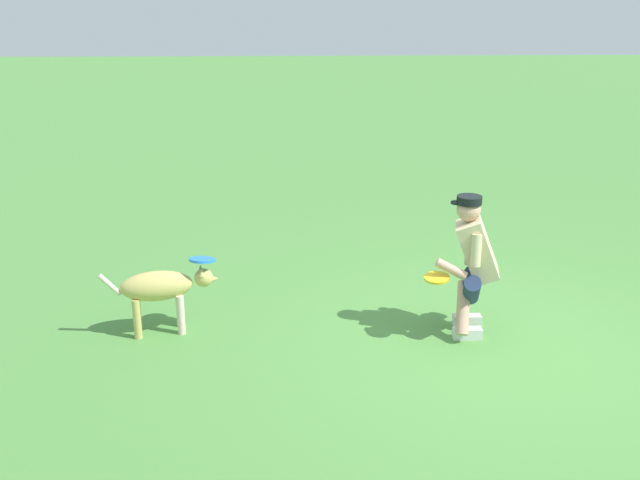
# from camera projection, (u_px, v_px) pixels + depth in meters

# --- Properties ---
(ground_plane) EXTENTS (60.00, 60.00, 0.00)m
(ground_plane) POSITION_uv_depth(u_px,v_px,m) (499.00, 350.00, 6.33)
(ground_plane) COLOR #528F42
(person) EXTENTS (0.65, 0.66, 1.29)m
(person) POSITION_uv_depth(u_px,v_px,m) (472.00, 261.00, 6.45)
(person) COLOR silver
(person) RESTS_ON ground_plane
(dog) EXTENTS (1.05, 0.40, 0.62)m
(dog) POSITION_uv_depth(u_px,v_px,m) (162.00, 288.00, 6.54)
(dog) COLOR tan
(dog) RESTS_ON ground_plane
(frisbee_flying) EXTENTS (0.28, 0.28, 0.07)m
(frisbee_flying) POSITION_uv_depth(u_px,v_px,m) (202.00, 260.00, 6.55)
(frisbee_flying) COLOR #2A80E8
(frisbee_held) EXTENTS (0.23, 0.23, 0.06)m
(frisbee_held) POSITION_uv_depth(u_px,v_px,m) (437.00, 278.00, 6.31)
(frisbee_held) COLOR yellow
(frisbee_held) RESTS_ON person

